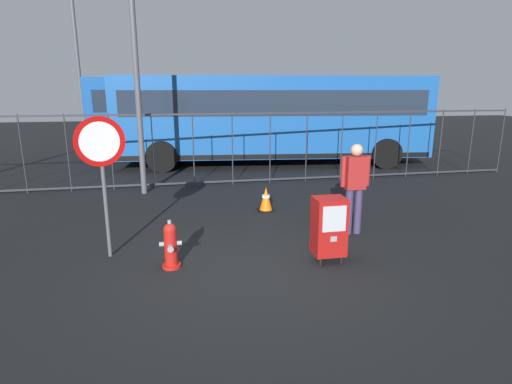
{
  "coord_description": "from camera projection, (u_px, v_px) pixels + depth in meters",
  "views": [
    {
      "loc": [
        -1.05,
        -5.59,
        2.65
      ],
      "look_at": [
        0.3,
        1.2,
        0.9
      ],
      "focal_mm": 29.28,
      "sensor_mm": 36.0,
      "label": 1
    }
  ],
  "objects": [
    {
      "name": "ground_plane",
      "position": [
        252.0,
        271.0,
        6.16
      ],
      "size": [
        60.0,
        60.0,
        0.0
      ],
      "primitive_type": "plane",
      "color": "black"
    },
    {
      "name": "fire_hydrant",
      "position": [
        171.0,
        246.0,
        6.22
      ],
      "size": [
        0.33,
        0.32,
        0.75
      ],
      "color": "red",
      "rests_on": "ground_plane"
    },
    {
      "name": "newspaper_box_primary",
      "position": [
        329.0,
        226.0,
        6.41
      ],
      "size": [
        0.48,
        0.42,
        1.02
      ],
      "color": "black",
      "rests_on": "ground_plane"
    },
    {
      "name": "stop_sign",
      "position": [
        101.0,
        158.0,
        6.32
      ],
      "size": [
        0.71,
        0.31,
        2.23
      ],
      "color": "#4C4F54",
      "rests_on": "ground_plane"
    },
    {
      "name": "pedestrian",
      "position": [
        355.0,
        184.0,
        7.54
      ],
      "size": [
        0.55,
        0.22,
        1.67
      ],
      "color": "#382D51",
      "rests_on": "ground_plane"
    },
    {
      "name": "traffic_cone",
      "position": [
        266.0,
        199.0,
        9.11
      ],
      "size": [
        0.36,
        0.36,
        0.53
      ],
      "color": "black",
      "rests_on": "ground_plane"
    },
    {
      "name": "fence_barrier",
      "position": [
        213.0,
        149.0,
        11.31
      ],
      "size": [
        18.03,
        0.04,
        2.0
      ],
      "color": "#2D2D33",
      "rests_on": "ground_plane"
    },
    {
      "name": "bus_near",
      "position": [
        272.0,
        115.0,
        14.44
      ],
      "size": [
        10.72,
        3.71,
        3.0
      ],
      "rotation": [
        0.0,
        0.0,
        -0.11
      ],
      "color": "#19519E",
      "rests_on": "ground_plane"
    },
    {
      "name": "bus_far",
      "position": [
        218.0,
        110.0,
        17.7
      ],
      "size": [
        10.73,
        3.8,
        3.0
      ],
      "rotation": [
        0.0,
        0.0,
        0.13
      ],
      "color": "#19519E",
      "rests_on": "ground_plane"
    },
    {
      "name": "street_light_near_right",
      "position": [
        134.0,
        34.0,
        9.76
      ],
      "size": [
        0.32,
        0.32,
        6.58
      ],
      "color": "#4C4F54",
      "rests_on": "ground_plane"
    },
    {
      "name": "street_light_far_left",
      "position": [
        77.0,
        55.0,
        14.92
      ],
      "size": [
        0.32,
        0.32,
        6.43
      ],
      "color": "#4C4F54",
      "rests_on": "ground_plane"
    }
  ]
}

